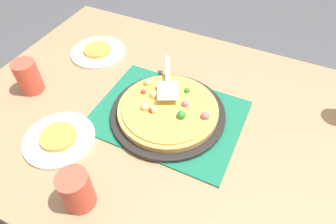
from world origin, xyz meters
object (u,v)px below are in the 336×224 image
pizza (168,109)px  served_slice_left (58,137)px  plate_far_right (98,52)px  cup_near (28,77)px  plate_near_left (59,139)px  pizza_pan (168,113)px  pizza_server (168,81)px  cup_corner (77,190)px  served_slice_right (97,49)px

pizza → served_slice_left: pizza is taller
plate_far_right → cup_near: bearing=-106.8°
plate_near_left → cup_near: cup_near is taller
pizza_pan → plate_far_right: 0.46m
plate_near_left → pizza_server: bearing=55.9°
cup_corner → cup_near: bearing=146.4°
pizza → served_slice_left: (-0.26, -0.24, -0.02)m
pizza → served_slice_right: bearing=155.0°
served_slice_left → cup_corner: (0.19, -0.14, 0.04)m
pizza_server → plate_far_right: bearing=164.2°
plate_near_left → cup_near: (-0.24, 0.14, 0.06)m
plate_near_left → pizza_server: 0.40m
plate_far_right → pizza_server: size_ratio=0.97×
plate_near_left → served_slice_left: 0.01m
pizza → pizza_server: bearing=115.4°
pizza_pan → cup_corner: size_ratio=3.17×
plate_near_left → served_slice_left: (0.00, -0.00, 0.01)m
plate_near_left → cup_corner: 0.24m
pizza_pan → cup_corner: bearing=-101.7°
served_slice_left → cup_corner: bearing=-36.2°
pizza → plate_far_right: size_ratio=1.50×
pizza → served_slice_left: size_ratio=3.00×
pizza_pan → cup_corner: (-0.08, -0.37, 0.05)m
pizza_pan → served_slice_right: size_ratio=3.45×
plate_far_right → served_slice_left: bearing=-70.6°
served_slice_right → cup_near: cup_near is taller
plate_near_left → pizza: bearing=42.1°
cup_near → pizza_server: cup_near is taller
pizza → cup_near: size_ratio=2.75×
served_slice_right → cup_near: (-0.09, -0.28, 0.04)m
pizza → plate_near_left: pizza is taller
cup_corner → pizza_server: size_ratio=0.53×
pizza_pan → plate_near_left: size_ratio=1.73×
plate_near_left → plate_far_right: bearing=109.4°
plate_far_right → served_slice_right: (0.00, 0.00, 0.01)m
cup_corner → pizza_server: (0.03, 0.46, 0.01)m
pizza_pan → cup_near: size_ratio=3.17×
pizza_pan → served_slice_left: bearing=-138.0°
cup_corner → pizza_server: 0.46m
served_slice_left → served_slice_right: bearing=109.4°
plate_near_left → served_slice_left: bearing=-90.0°
cup_corner → pizza_pan: bearing=78.3°
plate_near_left → cup_near: size_ratio=1.83×
pizza → cup_corner: cup_corner is taller
pizza_server → cup_near: bearing=-158.5°
plate_near_left → plate_far_right: size_ratio=1.00×
pizza → pizza_pan: bearing=-33.1°
plate_near_left → served_slice_left: served_slice_left is taller
served_slice_right → cup_near: bearing=-106.8°
pizza → served_slice_right: size_ratio=3.00×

